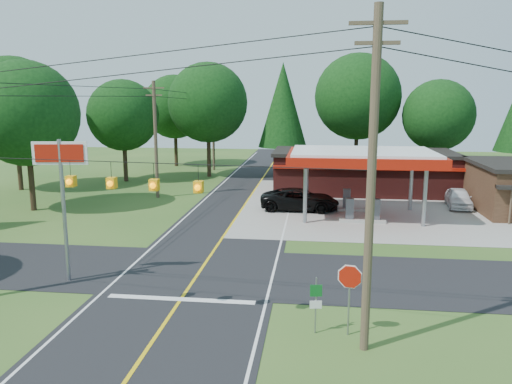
# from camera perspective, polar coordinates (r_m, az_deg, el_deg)

# --- Properties ---
(ground) EXTENTS (120.00, 120.00, 0.00)m
(ground) POSITION_cam_1_polar(r_m,az_deg,el_deg) (25.60, -6.43, -9.01)
(ground) COLOR #2C521D
(ground) RESTS_ON ground
(main_highway) EXTENTS (8.00, 120.00, 0.02)m
(main_highway) POSITION_cam_1_polar(r_m,az_deg,el_deg) (25.59, -6.43, -8.99)
(main_highway) COLOR black
(main_highway) RESTS_ON ground
(cross_road) EXTENTS (70.00, 7.00, 0.02)m
(cross_road) POSITION_cam_1_polar(r_m,az_deg,el_deg) (25.59, -6.43, -8.98)
(cross_road) COLOR black
(cross_road) RESTS_ON ground
(lane_center_yellow) EXTENTS (0.15, 110.00, 0.00)m
(lane_center_yellow) POSITION_cam_1_polar(r_m,az_deg,el_deg) (25.59, -6.43, -8.96)
(lane_center_yellow) COLOR yellow
(lane_center_yellow) RESTS_ON main_highway
(gas_canopy) EXTENTS (10.60, 7.40, 4.88)m
(gas_canopy) POSITION_cam_1_polar(r_m,az_deg,el_deg) (36.82, 12.05, 3.74)
(gas_canopy) COLOR gray
(gas_canopy) RESTS_ON ground
(convenience_store) EXTENTS (16.40, 7.55, 3.80)m
(convenience_store) POSITION_cam_1_polar(r_m,az_deg,el_deg) (47.08, 12.11, 2.35)
(convenience_store) COLOR #4E1916
(convenience_store) RESTS_ON ground
(utility_pole_near_right) EXTENTS (1.80, 0.30, 11.50)m
(utility_pole_near_right) POSITION_cam_1_polar(r_m,az_deg,el_deg) (16.73, 13.04, 1.27)
(utility_pole_near_right) COLOR #473828
(utility_pole_near_right) RESTS_ON ground
(utility_pole_far_left) EXTENTS (1.80, 0.30, 10.00)m
(utility_pole_far_left) POSITION_cam_1_polar(r_m,az_deg,el_deg) (43.75, -11.40, 6.08)
(utility_pole_far_left) COLOR #473828
(utility_pole_far_left) RESTS_ON ground
(utility_pole_north) EXTENTS (0.30, 0.30, 9.50)m
(utility_pole_north) POSITION_cam_1_polar(r_m,az_deg,el_deg) (59.80, -4.89, 7.03)
(utility_pole_north) COLOR #473828
(utility_pole_north) RESTS_ON ground
(overhead_beacons) EXTENTS (17.04, 2.04, 1.03)m
(overhead_beacons) POSITION_cam_1_polar(r_m,az_deg,el_deg) (18.81, -14.00, 3.04)
(overhead_beacons) COLOR black
(overhead_beacons) RESTS_ON ground
(treeline_backdrop) EXTENTS (70.27, 51.59, 13.30)m
(treeline_backdrop) POSITION_cam_1_polar(r_m,az_deg,el_deg) (47.68, 1.07, 9.41)
(treeline_backdrop) COLOR #332316
(treeline_backdrop) RESTS_ON ground
(suv_car) EXTENTS (6.19, 6.19, 1.67)m
(suv_car) POSITION_cam_1_polar(r_m,az_deg,el_deg) (38.72, 5.02, -0.87)
(suv_car) COLOR black
(suv_car) RESTS_ON ground
(sedan_car) EXTENTS (4.92, 4.92, 1.50)m
(sedan_car) POSITION_cam_1_polar(r_m,az_deg,el_deg) (42.70, 22.15, -0.66)
(sedan_car) COLOR white
(sedan_car) RESTS_ON ground
(big_stop_sign) EXTENTS (2.50, 0.43, 6.76)m
(big_stop_sign) POSITION_cam_1_polar(r_m,az_deg,el_deg) (24.62, -21.35, 1.58)
(big_stop_sign) COLOR gray
(big_stop_sign) RESTS_ON ground
(octagonal_stop_sign) EXTENTS (0.92, 0.27, 2.73)m
(octagonal_stop_sign) POSITION_cam_1_polar(r_m,az_deg,el_deg) (18.65, 10.65, -10.10)
(octagonal_stop_sign) COLOR gray
(octagonal_stop_sign) RESTS_ON ground
(route_sign_post) EXTENTS (0.45, 0.12, 2.18)m
(route_sign_post) POSITION_cam_1_polar(r_m,az_deg,el_deg) (18.88, 6.86, -12.19)
(route_sign_post) COLOR gray
(route_sign_post) RESTS_ON ground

